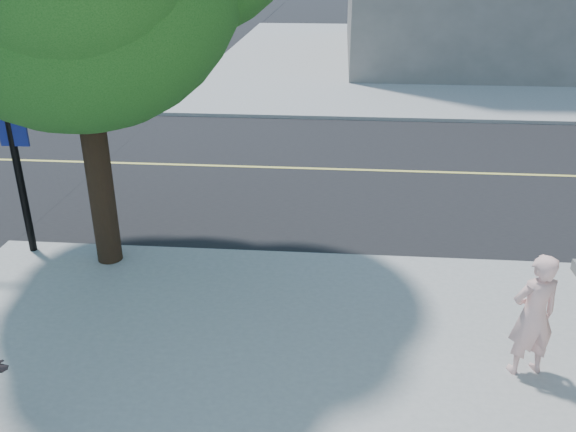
{
  "coord_description": "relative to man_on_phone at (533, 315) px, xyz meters",
  "views": [
    {
      "loc": [
        4.65,
        -8.85,
        4.74
      ],
      "look_at": [
        3.98,
        -1.17,
        1.3
      ],
      "focal_mm": 37.23,
      "sensor_mm": 36.0,
      "label": 1
    }
  ],
  "objects": [
    {
      "name": "road_ew",
      "position": [
        -6.96,
        7.34,
        -0.9
      ],
      "size": [
        140.0,
        9.0,
        0.01
      ],
      "primitive_type": "cube",
      "color": "black",
      "rests_on": "ground"
    },
    {
      "name": "man_on_phone",
      "position": [
        0.0,
        0.0,
        0.0
      ],
      "size": [
        0.65,
        0.51,
        1.57
      ],
      "primitive_type": "imported",
      "rotation": [
        0.0,
        0.0,
        3.41
      ],
      "color": "beige",
      "rests_on": "sidewalk_se"
    },
    {
      "name": "sidewalk_ne",
      "position": [
        6.54,
        24.34,
        -0.84
      ],
      "size": [
        29.0,
        25.0,
        0.12
      ],
      "primitive_type": "cube",
      "color": "#979796",
      "rests_on": "ground"
    },
    {
      "name": "ground",
      "position": [
        -6.96,
        2.84,
        -0.9
      ],
      "size": [
        140.0,
        140.0,
        0.0
      ],
      "primitive_type": "plane",
      "color": "black",
      "rests_on": "ground"
    }
  ]
}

